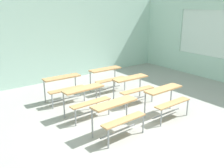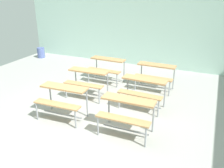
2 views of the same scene
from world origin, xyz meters
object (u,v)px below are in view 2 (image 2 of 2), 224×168
(desk_bench_r0c1, at_px, (127,109))
(trash_bin, at_px, (41,53))
(desk_bench_r2c0, at_px, (107,65))
(desk_bench_r1c0, at_px, (87,78))
(desk_bench_r2c1, at_px, (155,71))
(desk_bench_r0c0, at_px, (62,96))
(desk_bench_r1c1, at_px, (143,87))

(desk_bench_r0c1, relative_size, trash_bin, 2.57)
(trash_bin, bearing_deg, desk_bench_r2c0, -20.51)
(desk_bench_r1c0, bearing_deg, desk_bench_r2c1, 36.57)
(desk_bench_r1c0, bearing_deg, desk_bench_r2c0, 87.96)
(desk_bench_r0c0, bearing_deg, trash_bin, 132.10)
(desk_bench_r0c0, bearing_deg, desk_bench_r2c0, 88.69)
(desk_bench_r0c1, height_order, desk_bench_r1c0, same)
(desk_bench_r1c1, height_order, desk_bench_r2c1, same)
(desk_bench_r1c0, distance_m, trash_bin, 4.62)
(desk_bench_r0c0, relative_size, trash_bin, 2.61)
(desk_bench_r1c1, bearing_deg, desk_bench_r2c1, 92.46)
(desk_bench_r2c0, distance_m, trash_bin, 4.04)
(desk_bench_r2c1, xyz_separation_m, trash_bin, (-5.34, 1.41, -0.35))
(desk_bench_r1c0, bearing_deg, desk_bench_r0c0, -89.56)
(desk_bench_r0c1, height_order, desk_bench_r2c0, same)
(desk_bench_r0c1, distance_m, desk_bench_r2c1, 2.49)
(desk_bench_r1c1, height_order, desk_bench_r2c0, same)
(desk_bench_r1c0, relative_size, desk_bench_r1c1, 1.00)
(desk_bench_r2c1, bearing_deg, desk_bench_r1c1, -89.05)
(desk_bench_r0c1, height_order, trash_bin, desk_bench_r0c1)
(desk_bench_r2c0, relative_size, trash_bin, 2.60)
(desk_bench_r1c0, height_order, desk_bench_r1c1, same)
(desk_bench_r2c0, height_order, trash_bin, desk_bench_r2c0)
(desk_bench_r0c0, xyz_separation_m, desk_bench_r2c1, (1.52, 2.48, 0.00))
(desk_bench_r1c1, bearing_deg, desk_bench_r1c0, -178.00)
(desk_bench_r0c1, bearing_deg, trash_bin, 143.43)
(desk_bench_r2c1, bearing_deg, desk_bench_r1c0, -140.78)
(desk_bench_r0c0, distance_m, desk_bench_r1c0, 1.24)
(desk_bench_r0c0, xyz_separation_m, desk_bench_r2c0, (-0.05, 2.48, 0.00))
(desk_bench_r0c0, relative_size, desk_bench_r1c1, 1.00)
(desk_bench_r2c1, bearing_deg, desk_bench_r0c0, -120.69)
(desk_bench_r1c0, height_order, desk_bench_r2c0, same)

